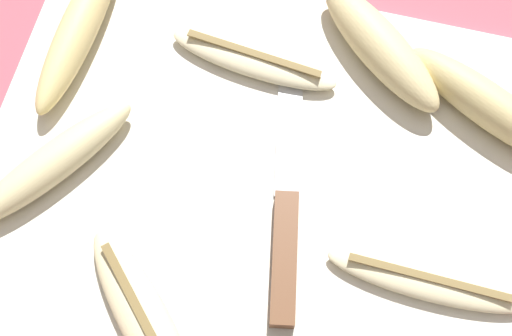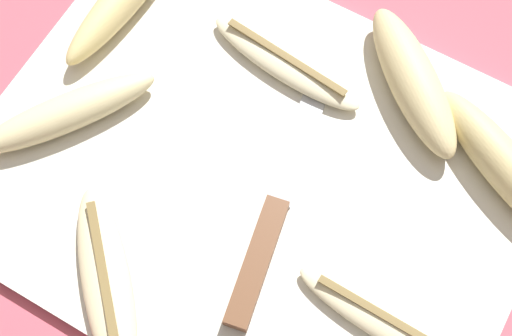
% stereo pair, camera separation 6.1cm
% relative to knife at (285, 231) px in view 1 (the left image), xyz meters
% --- Properties ---
extents(ground_plane, '(4.00, 4.00, 0.00)m').
position_rel_knife_xyz_m(ground_plane, '(-0.04, 0.05, -0.02)').
color(ground_plane, '#C65160').
extents(cutting_board, '(0.48, 0.38, 0.01)m').
position_rel_knife_xyz_m(cutting_board, '(-0.04, 0.05, -0.01)').
color(cutting_board, silver).
rests_on(cutting_board, ground_plane).
extents(knife, '(0.07, 0.25, 0.02)m').
position_rel_knife_xyz_m(knife, '(0.00, 0.00, 0.00)').
color(knife, brown).
rests_on(knife, cutting_board).
extents(banana_bright_far, '(0.16, 0.05, 0.02)m').
position_rel_knife_xyz_m(banana_bright_far, '(-0.06, 0.15, 0.00)').
color(banana_bright_far, beige).
rests_on(banana_bright_far, cutting_board).
extents(banana_soft_right, '(0.12, 0.15, 0.03)m').
position_rel_knife_xyz_m(banana_soft_right, '(-0.21, 0.01, 0.01)').
color(banana_soft_right, beige).
rests_on(banana_soft_right, cutting_board).
extents(banana_cream_curved, '(0.14, 0.15, 0.02)m').
position_rel_knife_xyz_m(banana_cream_curved, '(-0.09, -0.10, 0.00)').
color(banana_cream_curved, beige).
rests_on(banana_cream_curved, cutting_board).
extents(banana_pale_long, '(0.17, 0.04, 0.02)m').
position_rel_knife_xyz_m(banana_pale_long, '(0.12, -0.01, 0.00)').
color(banana_pale_long, beige).
rests_on(banana_pale_long, cutting_board).
extents(banana_mellow_near, '(0.15, 0.13, 0.04)m').
position_rel_knife_xyz_m(banana_mellow_near, '(0.05, 0.18, 0.01)').
color(banana_mellow_near, beige).
rests_on(banana_mellow_near, cutting_board).
extents(banana_golden_short, '(0.04, 0.19, 0.04)m').
position_rel_knife_xyz_m(banana_golden_short, '(-0.23, 0.14, 0.01)').
color(banana_golden_short, '#EDD689').
rests_on(banana_golden_short, cutting_board).
extents(banana_spotted_left, '(0.17, 0.11, 0.04)m').
position_rel_knife_xyz_m(banana_spotted_left, '(0.15, 0.15, 0.01)').
color(banana_spotted_left, '#DBC684').
rests_on(banana_spotted_left, cutting_board).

